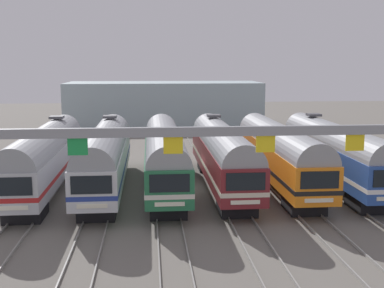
{
  "coord_description": "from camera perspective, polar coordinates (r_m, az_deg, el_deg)",
  "views": [
    {
      "loc": [
        -3.24,
        -35.71,
        9.42
      ],
      "look_at": [
        0.12,
        2.72,
        2.94
      ],
      "focal_mm": 45.66,
      "sensor_mm": 36.0,
      "label": 1
    }
  ],
  "objects": [
    {
      "name": "ground_plane",
      "position": [
        37.07,
        0.18,
        -5.18
      ],
      "size": [
        160.0,
        160.0,
        0.0
      ],
      "primitive_type": "plane",
      "color": "slate"
    },
    {
      "name": "track_bed",
      "position": [
        53.63,
        -1.46,
        -0.5
      ],
      "size": [
        23.23,
        70.0,
        0.15
      ],
      "color": "gray",
      "rests_on": "ground"
    },
    {
      "name": "commuter_train_stainless",
      "position": [
        37.13,
        -16.77,
        -1.32
      ],
      "size": [
        2.88,
        18.06,
        5.05
      ],
      "color": "#B2B5BA",
      "rests_on": "ground"
    },
    {
      "name": "commuter_train_silver",
      "position": [
        36.48,
        -10.07,
        -1.24
      ],
      "size": [
        2.88,
        18.06,
        5.05
      ],
      "color": "silver",
      "rests_on": "ground"
    },
    {
      "name": "commuter_train_green",
      "position": [
        36.35,
        -3.23,
        -1.15
      ],
      "size": [
        2.88,
        18.06,
        4.77
      ],
      "color": "#236B42",
      "rests_on": "ground"
    },
    {
      "name": "commuter_train_maroon",
      "position": [
        36.74,
        3.56,
        -1.04
      ],
      "size": [
        2.88,
        18.06,
        5.05
      ],
      "color": "maroon",
      "rests_on": "ground"
    },
    {
      "name": "commuter_train_orange",
      "position": [
        37.62,
        10.12,
        -0.92
      ],
      "size": [
        2.88,
        18.06,
        4.77
      ],
      "color": "orange",
      "rests_on": "ground"
    },
    {
      "name": "commuter_train_blue",
      "position": [
        38.98,
        16.3,
        -0.79
      ],
      "size": [
        2.88,
        18.06,
        5.05
      ],
      "color": "#284C9E",
      "rests_on": "ground"
    },
    {
      "name": "catenary_gantry",
      "position": [
        22.8,
        3.25,
        -0.69
      ],
      "size": [
        26.97,
        0.44,
        6.97
      ],
      "color": "gray",
      "rests_on": "ground"
    },
    {
      "name": "maintenance_building",
      "position": [
        73.92,
        -3.3,
        4.72
      ],
      "size": [
        28.65,
        10.0,
        6.46
      ],
      "primitive_type": "cube",
      "color": "#9EB2B7",
      "rests_on": "ground"
    }
  ]
}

